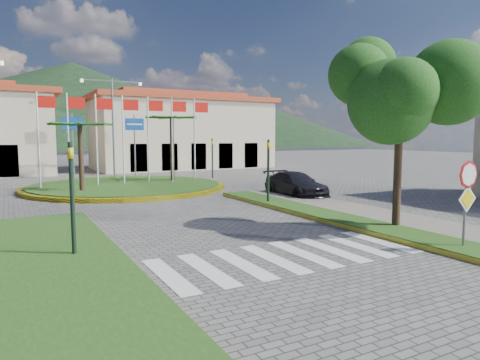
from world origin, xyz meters
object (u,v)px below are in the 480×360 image
stop_sign (467,190)px  car_dark_b (174,163)px  roundabout_island (126,186)px  car_dark_a (17,169)px  car_side_right (296,184)px  deciduous_tree (401,84)px

stop_sign → car_dark_b: (3.19, 33.40, -1.12)m
roundabout_island → car_dark_a: (-6.01, 12.95, 0.43)m
car_dark_a → car_side_right: 25.04m
deciduous_tree → car_side_right: deciduous_tree is taller
stop_sign → car_dark_b: size_ratio=0.65×
car_dark_a → roundabout_island: bearing=-171.2°
deciduous_tree → stop_sign: bearing=-101.2°
roundabout_island → deciduous_tree: size_ratio=1.87×
deciduous_tree → car_dark_a: (-11.50, 29.95, -4.57)m
car_dark_b → roundabout_island: bearing=140.6°
roundabout_island → stop_sign: 20.69m
deciduous_tree → car_dark_b: deciduous_tree is taller
car_dark_a → stop_sign: bearing=-177.8°
car_dark_b → car_side_right: bearing=170.3°
stop_sign → car_dark_b: stop_sign is taller
stop_sign → car_side_right: (2.63, 11.92, -1.12)m
car_dark_a → car_side_right: (13.53, -21.07, 0.07)m
stop_sign → deciduous_tree: size_ratio=0.39×
roundabout_island → car_dark_b: size_ratio=3.10×
deciduous_tree → car_dark_b: size_ratio=1.66×
deciduous_tree → car_side_right: 10.16m
stop_sign → car_dark_b: 33.57m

